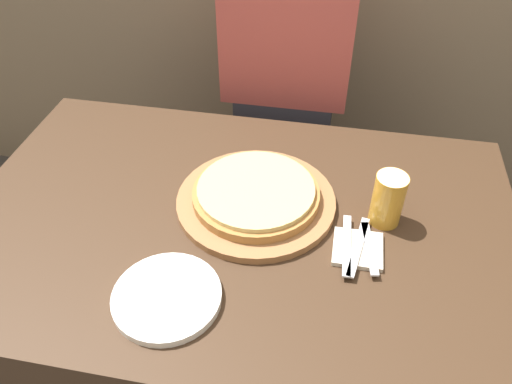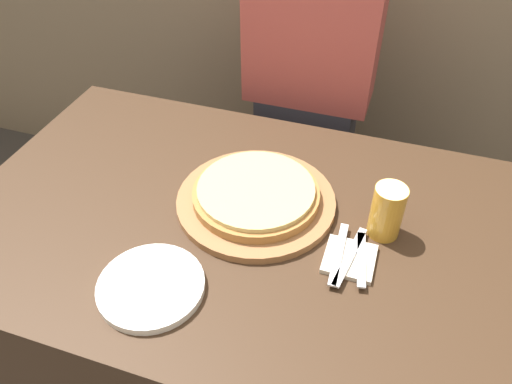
{
  "view_description": "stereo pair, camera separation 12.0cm",
  "coord_description": "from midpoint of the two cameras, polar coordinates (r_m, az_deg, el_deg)",
  "views": [
    {
      "loc": [
        0.2,
        -0.83,
        1.61
      ],
      "look_at": [
        0.04,
        0.06,
        0.81
      ],
      "focal_mm": 35.0,
      "sensor_mm": 36.0,
      "label": 1
    },
    {
      "loc": [
        0.32,
        -0.8,
        1.61
      ],
      "look_at": [
        0.04,
        0.06,
        0.81
      ],
      "focal_mm": 35.0,
      "sensor_mm": 36.0,
      "label": 2
    }
  ],
  "objects": [
    {
      "name": "ground_plane",
      "position": [
        1.82,
        0.26,
        -20.43
      ],
      "size": [
        12.0,
        12.0,
        0.0
      ],
      "primitive_type": "plane",
      "color": "#38332D"
    },
    {
      "name": "dining_table",
      "position": [
        1.49,
        0.31,
        -13.51
      ],
      "size": [
        1.34,
        0.87,
        0.77
      ],
      "color": "#3D2819",
      "rests_on": "ground_plane"
    },
    {
      "name": "pizza_on_board",
      "position": [
        1.21,
        2.83,
        -0.68
      ],
      "size": [
        0.39,
        0.39,
        0.06
      ],
      "color": "#99663D",
      "rests_on": "dining_table"
    },
    {
      "name": "beer_glass",
      "position": [
        1.17,
        17.68,
        -2.06
      ],
      "size": [
        0.07,
        0.07,
        0.13
      ],
      "color": "gold",
      "rests_on": "dining_table"
    },
    {
      "name": "dinner_plate",
      "position": [
        1.06,
        -8.7,
        -10.79
      ],
      "size": [
        0.22,
        0.22,
        0.02
      ],
      "color": "white",
      "rests_on": "dining_table"
    },
    {
      "name": "napkin_stack",
      "position": [
        1.13,
        13.68,
        -7.59
      ],
      "size": [
        0.11,
        0.11,
        0.01
      ],
      "color": "beige",
      "rests_on": "dining_table"
    },
    {
      "name": "fork",
      "position": [
        1.12,
        12.49,
        -7.04
      ],
      "size": [
        0.03,
        0.19,
        0.0
      ],
      "color": "silver",
      "rests_on": "napkin_stack"
    },
    {
      "name": "dinner_knife",
      "position": [
        1.12,
        13.75,
        -7.3
      ],
      "size": [
        0.05,
        0.19,
        0.0
      ],
      "color": "silver",
      "rests_on": "napkin_stack"
    },
    {
      "name": "spoon",
      "position": [
        1.13,
        15.0,
        -7.56
      ],
      "size": [
        0.04,
        0.16,
        0.0
      ],
      "color": "silver",
      "rests_on": "napkin_stack"
    },
    {
      "name": "diner_person",
      "position": [
        1.75,
        7.8,
        8.25
      ],
      "size": [
        0.4,
        0.2,
        1.34
      ],
      "color": "#33333D",
      "rests_on": "ground_plane"
    }
  ]
}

